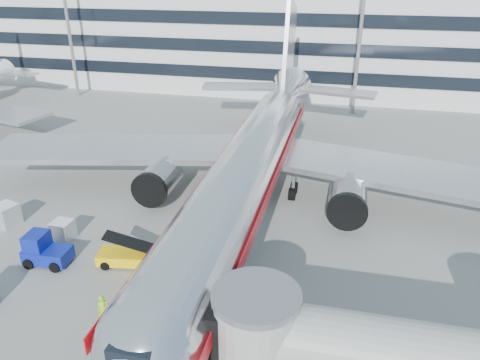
% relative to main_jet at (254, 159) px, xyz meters
% --- Properties ---
extents(ground, '(180.00, 180.00, 0.00)m').
position_rel_main_jet_xyz_m(ground, '(0.00, -11.72, -4.23)').
color(ground, gray).
rests_on(ground, ground).
extents(lead_in_line, '(0.25, 70.00, 0.01)m').
position_rel_main_jet_xyz_m(lead_in_line, '(0.00, -1.72, -4.23)').
color(lead_in_line, yellow).
rests_on(lead_in_line, ground).
extents(main_jet, '(50.95, 48.70, 16.06)m').
position_rel_main_jet_xyz_m(main_jet, '(0.00, 0.00, 0.00)').
color(main_jet, silver).
rests_on(main_jet, ground).
extents(terminal, '(150.00, 24.25, 15.60)m').
position_rel_main_jet_xyz_m(terminal, '(0.00, 46.23, 3.57)').
color(terminal, silver).
rests_on(terminal, ground).
extents(light_mast_centre, '(2.40, 1.20, 25.45)m').
position_rel_main_jet_xyz_m(light_mast_centre, '(8.00, 30.28, 10.64)').
color(light_mast_centre, gray).
rests_on(light_mast_centre, ground).
extents(belt_loader, '(5.12, 2.45, 2.39)m').
position_rel_main_jet_xyz_m(belt_loader, '(-6.32, -10.81, -3.56)').
color(belt_loader, yellow).
rests_on(belt_loader, ground).
extents(baggage_tug, '(3.16, 2.08, 2.33)m').
position_rel_main_jet_xyz_m(baggage_tug, '(-12.34, -12.06, -3.22)').
color(baggage_tug, '#0D1C95').
rests_on(baggage_tug, ground).
extents(cargo_container_left, '(1.51, 1.51, 1.54)m').
position_rel_main_jet_xyz_m(cargo_container_left, '(-12.89, -9.02, -3.46)').
color(cargo_container_left, silver).
rests_on(cargo_container_left, ground).
extents(cargo_container_right, '(2.01, 2.01, 1.75)m').
position_rel_main_jet_xyz_m(cargo_container_right, '(-18.58, -8.02, -3.35)').
color(cargo_container_right, silver).
rests_on(cargo_container_right, ground).
extents(ramp_worker, '(0.80, 0.79, 1.87)m').
position_rel_main_jet_xyz_m(ramp_worker, '(-5.42, -16.61, -3.30)').
color(ramp_worker, '#90E418').
rests_on(ramp_worker, ground).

